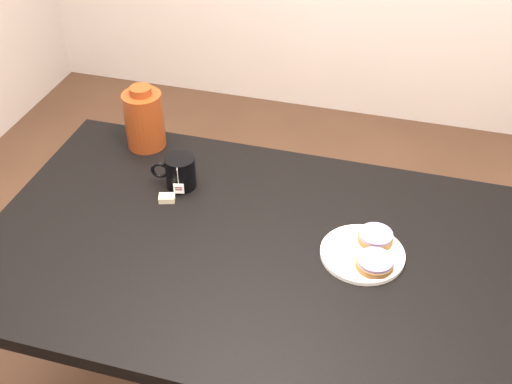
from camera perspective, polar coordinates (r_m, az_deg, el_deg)
table at (r=1.75m, az=-0.84°, el=-6.65°), size 1.40×0.90×0.75m
plate at (r=1.68m, az=9.44°, el=-5.38°), size 0.22×0.22×0.02m
bagel_back at (r=1.71m, az=10.58°, el=-3.95°), size 0.12×0.12×0.03m
bagel_front at (r=1.64m, az=10.52°, el=-6.22°), size 0.10×0.10×0.03m
mug at (r=1.87m, az=-6.79°, el=1.79°), size 0.14×0.11×0.10m
teabag_pouch at (r=1.84m, az=-7.93°, el=-0.55°), size 0.05×0.04×0.02m
bagel_package at (r=2.04m, az=-9.92°, el=6.41°), size 0.15×0.15×0.21m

